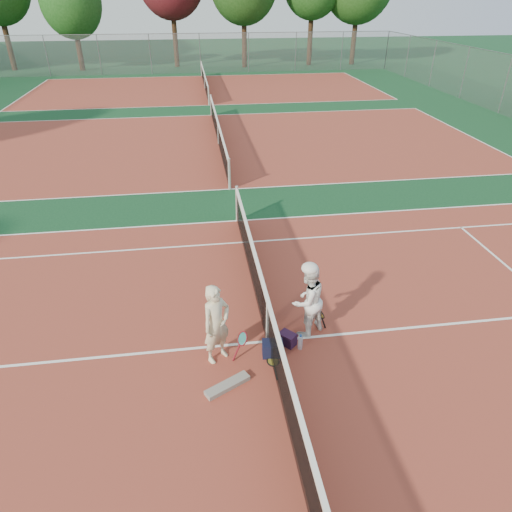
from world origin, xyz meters
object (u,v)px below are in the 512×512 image
Objects in this scene: player_b at (308,300)px; sports_bag_purple at (288,339)px; net_main at (267,321)px; racket_red at (242,345)px; sports_bag_navy at (273,349)px; racket_black_held at (320,320)px; racket_spare at (273,361)px; player_a at (216,324)px; water_bottle at (300,343)px.

player_b reaches higher than sports_bag_purple.
racket_red is (-0.52, -0.33, -0.24)m from net_main.
sports_bag_purple is (0.34, 0.26, -0.02)m from sports_bag_navy.
sports_bag_purple is (-0.71, -0.30, -0.16)m from racket_black_held.
racket_black_held reaches higher than racket_spare.
racket_black_held is 1.20m from sports_bag_navy.
player_a reaches higher than racket_spare.
water_bottle is at bearing -35.62° from player_a.
racket_black_held is (2.07, 0.49, -0.51)m from player_a.
player_a is (-0.98, -0.31, 0.28)m from net_main.
water_bottle is at bearing -37.95° from sports_bag_purple.
sports_bag_navy is (-0.78, -0.58, -0.62)m from player_b.
net_main is 19.27× the size of racket_black_held.
racket_red is 0.95× the size of racket_black_held.
net_main is at bearing 95.72° from sports_bag_navy.
player_b is 1.53m from racket_red.
net_main is 36.60× the size of water_bottle.
racket_black_held is 1.79× the size of sports_bag_purple.
racket_black_held reaches higher than sports_bag_purple.
racket_red is (0.46, -0.02, -0.52)m from player_a.
player_a is at bearing -179.25° from water_bottle.
net_main is at bearing 3.38° from racket_red.
racket_spare is at bearing 10.70° from racket_black_held.
net_main is 0.76m from racket_spare.
net_main is 7.12× the size of player_b.
racket_black_held is (1.09, 0.18, -0.23)m from net_main.
racket_spare is 1.56× the size of sports_bag_navy.
player_b is at bearing -28.45° from racket_black_held.
player_b reaches higher than sports_bag_navy.
racket_red is 1.41× the size of sports_bag_navy.
racket_black_held is at bearing 43.45° from water_bottle.
player_b is at bearing 36.64° from sports_bag_navy.
player_a reaches higher than net_main.
sports_bag_purple is (-0.44, -0.32, -0.64)m from player_b.
racket_red is at bearing -6.58° from racket_black_held.
racket_black_held is at bearing -54.69° from racket_spare.
net_main reaches higher than racket_red.
sports_bag_purple is (0.90, 0.21, -0.14)m from racket_red.
racket_spare is at bearing -96.96° from sports_bag_navy.
net_main is at bearing -18.74° from player_a.
player_b reaches higher than racket_red.
racket_red is 0.64m from racket_spare.
player_a is at bearing -172.18° from sports_bag_purple.
sports_bag_purple is (0.36, 0.45, 0.11)m from racket_spare.
racket_spare is 2.00× the size of water_bottle.
racket_red is 0.58m from sports_bag_navy.
player_a is at bearing -162.37° from net_main.
racket_red is at bearing -39.14° from player_a.
racket_spare is (-1.07, -0.75, -0.27)m from racket_black_held.
sports_bag_navy is (0.02, 0.19, 0.14)m from racket_spare.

